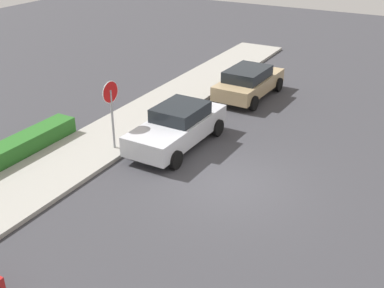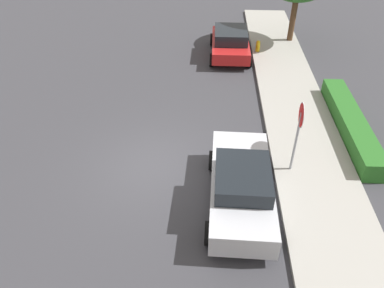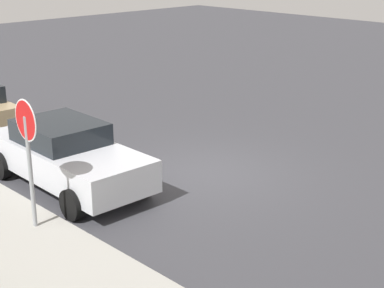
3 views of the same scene
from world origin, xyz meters
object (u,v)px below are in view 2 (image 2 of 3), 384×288
object	(u,v)px
parked_car_red	(230,42)
fire_hydrant	(258,47)
parked_car_silver	(241,185)
stop_sign	(299,127)

from	to	relation	value
parked_car_red	fire_hydrant	distance (m)	1.54
fire_hydrant	parked_car_silver	bearing A→B (deg)	-7.63
parked_car_silver	stop_sign	bearing A→B (deg)	131.34
stop_sign	fire_hydrant	world-z (taller)	stop_sign
stop_sign	fire_hydrant	bearing A→B (deg)	-178.43
parked_car_silver	parked_car_red	size ratio (longest dim) A/B	1.15
parked_car_silver	fire_hydrant	xyz separation A→B (m)	(-10.84, 1.45, -0.39)
parked_car_silver	fire_hydrant	distance (m)	10.94
parked_car_silver	parked_car_red	world-z (taller)	parked_car_silver
parked_car_silver	parked_car_red	distance (m)	10.51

